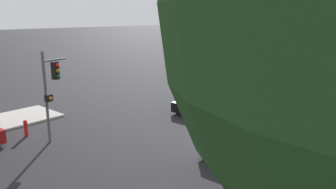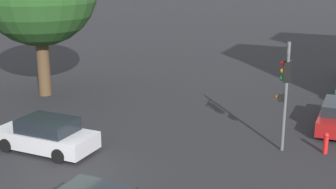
{
  "view_description": "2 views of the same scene",
  "coord_description": "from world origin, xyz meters",
  "views": [
    {
      "loc": [
        -8.45,
        14.38,
        6.37
      ],
      "look_at": [
        2.22,
        2.06,
        2.43
      ],
      "focal_mm": 35.0,
      "sensor_mm": 36.0,
      "label": 1
    },
    {
      "loc": [
        9.98,
        -12.64,
        7.67
      ],
      "look_at": [
        1.37,
        6.0,
        1.97
      ],
      "focal_mm": 50.0,
      "sensor_mm": 36.0,
      "label": 2
    }
  ],
  "objects": [
    {
      "name": "crossing_car_0",
      "position": [
        2.96,
        -2.33,
        0.63
      ],
      "size": [
        4.01,
        1.93,
        1.33
      ],
      "rotation": [
        0.0,
        0.0,
        0.0
      ],
      "color": "black",
      "rests_on": "ground_plane"
    },
    {
      "name": "traffic_signal",
      "position": [
        6.6,
        6.02,
        3.0
      ],
      "size": [
        0.72,
        1.56,
        4.68
      ],
      "rotation": [
        0.0,
        0.0,
        3.33
      ],
      "color": "#515456",
      "rests_on": "ground_plane"
    },
    {
      "name": "ground_plane",
      "position": [
        0.0,
        0.0,
        0.0
      ],
      "size": [
        300.0,
        300.0,
        0.0
      ],
      "primitive_type": "plane",
      "color": "black"
    },
    {
      "name": "fire_hydrant",
      "position": [
        8.3,
        6.77,
        0.49
      ],
      "size": [
        0.22,
        0.22,
        0.92
      ],
      "color": "red",
      "rests_on": "ground_plane"
    },
    {
      "name": "crossing_car_2",
      "position": [
        -2.6,
        2.17,
        0.67
      ],
      "size": [
        4.42,
        1.98,
        1.43
      ],
      "rotation": [
        0.0,
        0.0,
        3.14
      ],
      "color": "#B7B7BC",
      "rests_on": "ground_plane"
    }
  ]
}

